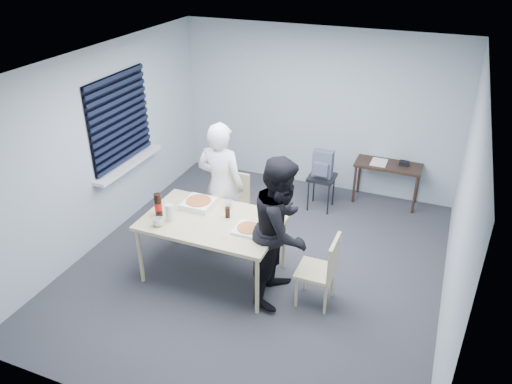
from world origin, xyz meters
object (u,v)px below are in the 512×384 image
at_px(person_black, 282,230).
at_px(mug_b, 229,204).
at_px(dining_table, 212,224).
at_px(backpack, 323,164).
at_px(chair_far, 233,200).
at_px(person_white, 221,186).
at_px(chair_right, 324,267).
at_px(stool, 322,182).
at_px(side_table, 388,169).
at_px(soda_bottle, 158,205).
at_px(mug_a, 158,222).

height_order(person_black, mug_b, person_black).
distance_m(dining_table, person_black, 0.90).
distance_m(person_black, backpack, 2.15).
height_order(chair_far, mug_b, mug_b).
xyz_separation_m(chair_far, person_white, (-0.00, -0.34, 0.37)).
bearing_deg(person_white, chair_right, 156.51).
height_order(dining_table, stool, dining_table).
xyz_separation_m(side_table, stool, (-0.89, -0.55, -0.15)).
distance_m(backpack, soda_bottle, 2.68).
xyz_separation_m(chair_far, side_table, (1.87, 1.67, 0.08)).
relative_size(backpack, mug_a, 3.37).
height_order(person_white, stool, person_white).
relative_size(chair_right, soda_bottle, 3.04).
height_order(side_table, mug_b, mug_b).
relative_size(dining_table, backpack, 3.96).
relative_size(mug_a, mug_b, 1.23).
relative_size(person_black, side_table, 1.77).
xyz_separation_m(chair_right, person_black, (-0.51, -0.00, 0.37)).
relative_size(chair_right, stool, 1.62).
xyz_separation_m(person_black, stool, (-0.10, 2.15, -0.45)).
xyz_separation_m(chair_far, backpack, (0.98, 1.10, 0.24)).
bearing_deg(chair_right, person_black, -179.81).
bearing_deg(side_table, person_white, -132.95).
xyz_separation_m(dining_table, backpack, (0.78, 2.11, 0.01)).
bearing_deg(mug_b, person_white, 128.23).
bearing_deg(mug_b, chair_right, -15.24).
xyz_separation_m(side_table, mug_a, (-2.20, -3.03, 0.26)).
height_order(dining_table, soda_bottle, soda_bottle).
distance_m(person_white, backpack, 1.75).
distance_m(chair_far, mug_b, 0.79).
relative_size(dining_table, person_black, 0.93).
relative_size(side_table, mug_a, 8.12).
distance_m(dining_table, chair_far, 1.06).
bearing_deg(mug_b, stool, 68.04).
distance_m(chair_right, side_table, 2.72).
bearing_deg(person_white, soda_bottle, 61.59).
bearing_deg(person_black, dining_table, 88.24).
bearing_deg(backpack, side_table, 53.44).
height_order(mug_a, mug_b, mug_a).
distance_m(dining_table, soda_bottle, 0.69).
relative_size(chair_far, person_white, 0.50).
distance_m(dining_table, person_white, 0.71).
xyz_separation_m(dining_table, mug_a, (-0.53, -0.35, 0.11)).
bearing_deg(soda_bottle, stool, 58.00).
bearing_deg(person_white, dining_table, 106.69).
height_order(dining_table, mug_a, mug_a).
xyz_separation_m(stool, backpack, (0.00, -0.01, 0.31)).
distance_m(person_black, soda_bottle, 1.53).
height_order(side_table, backpack, backpack).
distance_m(chair_far, person_black, 1.54).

